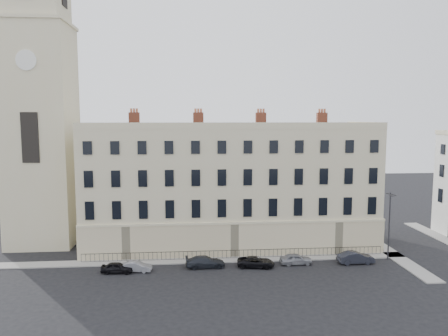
{
  "coord_description": "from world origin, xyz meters",
  "views": [
    {
      "loc": [
        -11.51,
        -43.55,
        16.31
      ],
      "look_at": [
        -6.9,
        10.0,
        10.13
      ],
      "focal_mm": 35.0,
      "sensor_mm": 36.0,
      "label": 1
    }
  ],
  "objects_px": {
    "car_a": "(117,268)",
    "car_b": "(136,267)",
    "car_e": "(296,259)",
    "car_c": "(205,262)",
    "car_d": "(256,262)",
    "car_f": "(356,258)",
    "streetlamp": "(389,223)"
  },
  "relations": [
    {
      "from": "car_a",
      "to": "car_b",
      "type": "bearing_deg",
      "value": -77.63
    },
    {
      "from": "car_e",
      "to": "car_c",
      "type": "bearing_deg",
      "value": 89.93
    },
    {
      "from": "car_d",
      "to": "car_e",
      "type": "xyz_separation_m",
      "value": [
        4.61,
        0.49,
        0.04
      ]
    },
    {
      "from": "car_a",
      "to": "car_e",
      "type": "height_order",
      "value": "car_e"
    },
    {
      "from": "car_d",
      "to": "car_f",
      "type": "height_order",
      "value": "car_f"
    },
    {
      "from": "streetlamp",
      "to": "car_d",
      "type": "bearing_deg",
      "value": 162.74
    },
    {
      "from": "car_d",
      "to": "car_f",
      "type": "relative_size",
      "value": 1.01
    },
    {
      "from": "car_c",
      "to": "car_d",
      "type": "relative_size",
      "value": 1.05
    },
    {
      "from": "car_c",
      "to": "car_f",
      "type": "bearing_deg",
      "value": -92.65
    },
    {
      "from": "car_a",
      "to": "car_f",
      "type": "relative_size",
      "value": 0.83
    },
    {
      "from": "car_b",
      "to": "car_c",
      "type": "bearing_deg",
      "value": -77.12
    },
    {
      "from": "car_b",
      "to": "car_d",
      "type": "xyz_separation_m",
      "value": [
        12.96,
        0.3,
        0.03
      ]
    },
    {
      "from": "car_e",
      "to": "car_f",
      "type": "bearing_deg",
      "value": -93.2
    },
    {
      "from": "car_d",
      "to": "streetlamp",
      "type": "height_order",
      "value": "streetlamp"
    },
    {
      "from": "car_c",
      "to": "streetlamp",
      "type": "distance_m",
      "value": 21.44
    },
    {
      "from": "car_e",
      "to": "streetlamp",
      "type": "xyz_separation_m",
      "value": [
        10.93,
        0.5,
        3.77
      ]
    },
    {
      "from": "car_b",
      "to": "car_f",
      "type": "bearing_deg",
      "value": -81.03
    },
    {
      "from": "car_b",
      "to": "car_e",
      "type": "relative_size",
      "value": 0.92
    },
    {
      "from": "car_e",
      "to": "car_a",
      "type": "bearing_deg",
      "value": 92.29
    },
    {
      "from": "car_c",
      "to": "car_b",
      "type": "bearing_deg",
      "value": 92.98
    },
    {
      "from": "car_a",
      "to": "car_d",
      "type": "xyz_separation_m",
      "value": [
        14.9,
        0.56,
        -0.01
      ]
    },
    {
      "from": "car_a",
      "to": "streetlamp",
      "type": "distance_m",
      "value": 30.72
    },
    {
      "from": "car_d",
      "to": "car_e",
      "type": "height_order",
      "value": "car_e"
    },
    {
      "from": "car_a",
      "to": "car_c",
      "type": "bearing_deg",
      "value": -79.71
    },
    {
      "from": "car_a",
      "to": "car_b",
      "type": "distance_m",
      "value": 1.96
    },
    {
      "from": "car_b",
      "to": "car_d",
      "type": "distance_m",
      "value": 12.96
    },
    {
      "from": "car_e",
      "to": "car_d",
      "type": "bearing_deg",
      "value": 95.28
    },
    {
      "from": "car_d",
      "to": "car_e",
      "type": "distance_m",
      "value": 4.63
    },
    {
      "from": "car_b",
      "to": "car_d",
      "type": "bearing_deg",
      "value": -80.9
    },
    {
      "from": "car_c",
      "to": "car_d",
      "type": "height_order",
      "value": "car_c"
    },
    {
      "from": "car_a",
      "to": "car_f",
      "type": "height_order",
      "value": "car_f"
    },
    {
      "from": "car_b",
      "to": "car_f",
      "type": "distance_m",
      "value": 24.35
    }
  ]
}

